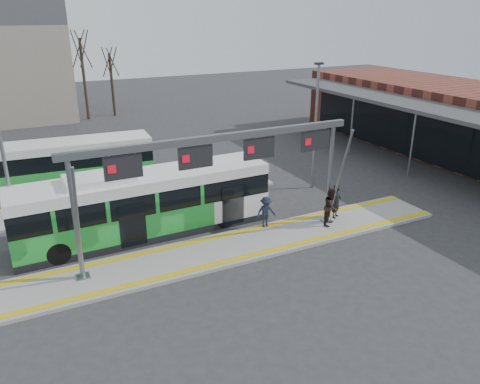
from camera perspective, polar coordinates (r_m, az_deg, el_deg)
The scene contains 15 objects.
ground at distance 21.48m, azimuth -0.98°, elevation -6.98°, with size 120.00×120.00×0.00m, color #2D2D30.
platform_main at distance 21.44m, azimuth -0.98°, elevation -6.80°, with size 22.00×3.00×0.15m, color gray.
platform_second at distance 27.35m, azimuth -15.97°, elevation -1.27°, with size 20.00×3.00×0.15m, color gray.
tactile_main at distance 21.40m, azimuth -0.98°, elevation -6.60°, with size 22.00×2.65×0.02m.
tactile_second at distance 28.38m, azimuth -16.45°, elevation -0.32°, with size 20.00×0.35×0.02m.
gantry at distance 19.90m, azimuth -2.28°, elevation 4.11°, with size 13.00×1.68×5.20m.
hero_bus at distance 22.76m, azimuth -11.51°, elevation -1.51°, with size 12.14×2.77×3.33m.
bg_bus_green at distance 30.32m, azimuth -21.75°, elevation 2.93°, with size 11.72×3.26×2.89m.
passenger_a at distance 24.50m, azimuth 11.69°, elevation -1.10°, with size 0.65×0.42×1.77m, color black.
passenger_b at distance 23.58m, azimuth 11.05°, elevation -1.79°, with size 0.92×0.71×1.89m, color black.
passenger_c at distance 22.94m, azimuth 3.18°, elevation -2.46°, with size 1.03×0.59×1.60m, color #1A1F2F.
tree_left at distance 49.18m, azimuth -18.85°, elevation 16.08°, with size 1.40×1.40×8.85m.
tree_mid at distance 50.36m, azimuth -15.57°, elevation 14.98°, with size 1.40×1.40×7.08m.
lamp_west at distance 22.40m, azimuth -26.75°, elevation 3.11°, with size 0.50×0.25×7.62m.
lamp_east at distance 27.99m, azimuth 9.20°, elevation 8.18°, with size 0.50×0.25×7.47m.
Camera 1 is at (-8.15, -17.10, 10.11)m, focal length 35.00 mm.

